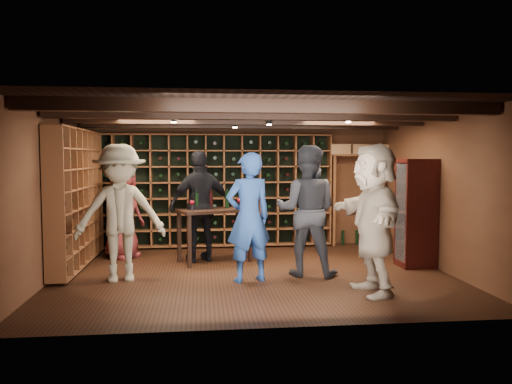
{
  "coord_description": "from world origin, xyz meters",
  "views": [
    {
      "loc": [
        -0.79,
        -7.62,
        1.81
      ],
      "look_at": [
        0.06,
        0.2,
        1.26
      ],
      "focal_mm": 35.0,
      "sensor_mm": 36.0,
      "label": 1
    }
  ],
  "objects": [
    {
      "name": "tasting_table",
      "position": [
        -0.57,
        0.93,
        0.81
      ],
      "size": [
        1.36,
        1.01,
        1.2
      ],
      "rotation": [
        0.0,
        0.0,
        0.37
      ],
      "color": "black",
      "rests_on": "ground"
    },
    {
      "name": "crate_shelf",
      "position": [
        2.41,
        2.32,
        1.57
      ],
      "size": [
        1.2,
        0.32,
        2.07
      ],
      "color": "brown",
      "rests_on": "ground"
    },
    {
      "name": "wine_rack_back",
      "position": [
        -0.52,
        2.33,
        1.15
      ],
      "size": [
        4.65,
        0.3,
        2.2
      ],
      "color": "brown",
      "rests_on": "ground"
    },
    {
      "name": "man_blue_shirt",
      "position": [
        -0.12,
        -0.48,
        0.94
      ],
      "size": [
        0.79,
        0.63,
        1.88
      ],
      "primitive_type": "imported",
      "rotation": [
        0.0,
        0.0,
        3.44
      ],
      "color": "navy",
      "rests_on": "ground"
    },
    {
      "name": "guest_red_floral",
      "position": [
        -2.2,
        1.48,
        0.86
      ],
      "size": [
        0.93,
        1.0,
        1.72
      ],
      "primitive_type": "imported",
      "rotation": [
        0.0,
        0.0,
        0.96
      ],
      "color": "maroon",
      "rests_on": "ground"
    },
    {
      "name": "man_grey_suit",
      "position": [
        0.8,
        -0.18,
        0.99
      ],
      "size": [
        1.16,
        1.02,
        1.99
      ],
      "primitive_type": "imported",
      "rotation": [
        0.0,
        0.0,
        2.82
      ],
      "color": "black",
      "rests_on": "ground"
    },
    {
      "name": "ground",
      "position": [
        0.0,
        0.0,
        0.0
      ],
      "size": [
        6.0,
        6.0,
        0.0
      ],
      "primitive_type": "plane",
      "color": "black",
      "rests_on": "ground"
    },
    {
      "name": "wine_rack_left",
      "position": [
        -2.83,
        0.82,
        1.15
      ],
      "size": [
        0.3,
        2.65,
        2.2
      ],
      "color": "brown",
      "rests_on": "ground"
    },
    {
      "name": "guest_woman_black",
      "position": [
        -0.81,
        1.03,
        0.96
      ],
      "size": [
        1.22,
        0.82,
        1.92
      ],
      "primitive_type": "imported",
      "rotation": [
        0.0,
        0.0,
        3.48
      ],
      "color": "black",
      "rests_on": "ground"
    },
    {
      "name": "display_cabinet",
      "position": [
        2.71,
        0.2,
        0.86
      ],
      "size": [
        0.55,
        0.5,
        1.75
      ],
      "color": "#330B0A",
      "rests_on": "ground"
    },
    {
      "name": "guest_khaki",
      "position": [
        -1.98,
        -0.24,
        1.0
      ],
      "size": [
        1.39,
        0.94,
        1.99
      ],
      "primitive_type": "imported",
      "rotation": [
        0.0,
        0.0,
        0.16
      ],
      "color": "#807158",
      "rests_on": "ground"
    },
    {
      "name": "room_shell",
      "position": [
        0.0,
        0.05,
        2.42
      ],
      "size": [
        6.0,
        6.0,
        6.0
      ],
      "color": "brown",
      "rests_on": "ground"
    },
    {
      "name": "guest_beige",
      "position": [
        1.46,
        -1.29,
        1.0
      ],
      "size": [
        0.67,
        1.87,
        1.99
      ],
      "primitive_type": "imported",
      "rotation": [
        0.0,
        0.0,
        4.76
      ],
      "color": "tan",
      "rests_on": "ground"
    }
  ]
}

